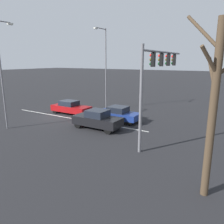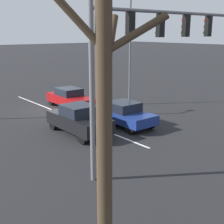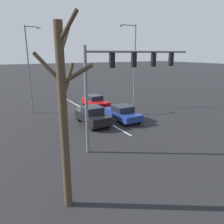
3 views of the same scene
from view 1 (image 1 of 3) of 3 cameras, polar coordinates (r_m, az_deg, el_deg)
ground_plane at (r=24.27m, az=-13.94°, el=-1.03°), size 240.00×240.00×0.00m
lane_stripe_left_divider at (r=22.79m, az=-9.98°, el=-1.75°), size 0.12×16.43×0.01m
car_navy_leftlane_front at (r=21.41m, az=1.55°, el=-0.47°), size 1.86×4.37×1.48m
car_black_midlane_front at (r=19.08m, az=-3.83°, el=-1.96°), size 1.83×4.31×1.67m
car_maroon_leftlane_second at (r=24.76m, az=-10.75°, el=1.18°), size 1.75×4.58×1.49m
traffic_signal_gantry at (r=16.13m, az=11.80°, el=10.61°), size 8.42×0.37×6.81m
street_lamp_right_shoulder at (r=20.70m, az=-26.73°, el=9.92°), size 1.59×0.24×9.09m
street_lamp_left_shoulder at (r=26.22m, az=-1.90°, el=12.34°), size 2.26×0.24×9.45m
bare_tree_near at (r=9.79m, az=24.91°, el=2.33°), size 1.97×2.53×7.77m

